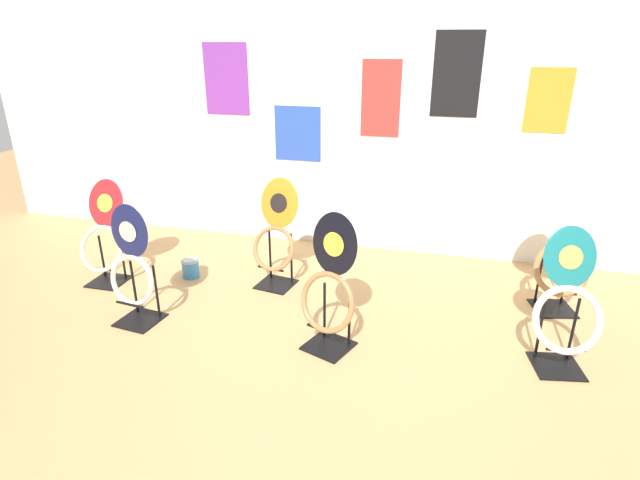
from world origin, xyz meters
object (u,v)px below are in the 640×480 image
at_px(toilet_seat_display_jazz_black, 329,291).
at_px(toilet_seat_display_navy_moon, 132,267).
at_px(toilet_seat_display_crimson_swirl, 104,239).
at_px(toilet_seat_display_white_plain, 562,255).
at_px(toilet_seat_display_teal_sax, 567,310).
at_px(paint_can, 191,268).
at_px(toilet_seat_display_orange_sun, 276,236).

bearing_deg(toilet_seat_display_jazz_black, toilet_seat_display_navy_moon, -178.55).
height_order(toilet_seat_display_crimson_swirl, toilet_seat_display_jazz_black, toilet_seat_display_jazz_black).
xyz_separation_m(toilet_seat_display_jazz_black, toilet_seat_display_navy_moon, (-1.38, -0.03, 0.02)).
relative_size(toilet_seat_display_crimson_swirl, toilet_seat_display_jazz_black, 0.92).
bearing_deg(toilet_seat_display_white_plain, toilet_seat_display_crimson_swirl, -172.73).
bearing_deg(toilet_seat_display_teal_sax, paint_can, 168.85).
height_order(toilet_seat_display_crimson_swirl, paint_can, toilet_seat_display_crimson_swirl).
relative_size(toilet_seat_display_crimson_swirl, toilet_seat_display_orange_sun, 0.96).
bearing_deg(toilet_seat_display_orange_sun, toilet_seat_display_crimson_swirl, -167.38).
bearing_deg(toilet_seat_display_orange_sun, paint_can, -174.70).
bearing_deg(toilet_seat_display_orange_sun, toilet_seat_display_navy_moon, -133.30).
bearing_deg(toilet_seat_display_teal_sax, toilet_seat_display_jazz_black, -173.77).
xyz_separation_m(toilet_seat_display_orange_sun, toilet_seat_display_white_plain, (2.11, 0.14, 0.02)).
relative_size(toilet_seat_display_teal_sax, toilet_seat_display_white_plain, 0.90).
xyz_separation_m(toilet_seat_display_crimson_swirl, toilet_seat_display_orange_sun, (1.36, 0.30, 0.05)).
height_order(toilet_seat_display_teal_sax, toilet_seat_display_navy_moon, toilet_seat_display_teal_sax).
bearing_deg(toilet_seat_display_navy_moon, paint_can, 89.24).
height_order(toilet_seat_display_navy_moon, paint_can, toilet_seat_display_navy_moon).
distance_m(toilet_seat_display_crimson_swirl, paint_can, 0.72).
bearing_deg(toilet_seat_display_navy_moon, toilet_seat_display_white_plain, 18.14).
height_order(toilet_seat_display_orange_sun, toilet_seat_display_jazz_black, toilet_seat_display_jazz_black).
distance_m(toilet_seat_display_jazz_black, paint_can, 1.57).
distance_m(toilet_seat_display_orange_sun, toilet_seat_display_teal_sax, 2.11).
relative_size(toilet_seat_display_orange_sun, toilet_seat_display_teal_sax, 1.00).
bearing_deg(toilet_seat_display_jazz_black, toilet_seat_display_crimson_swirl, 166.87).
distance_m(toilet_seat_display_teal_sax, paint_can, 2.83).
bearing_deg(toilet_seat_display_white_plain, toilet_seat_display_teal_sax, -97.04).
distance_m(toilet_seat_display_jazz_black, toilet_seat_display_navy_moon, 1.38).
distance_m(toilet_seat_display_jazz_black, toilet_seat_display_white_plain, 1.74).
relative_size(toilet_seat_display_navy_moon, toilet_seat_display_white_plain, 0.89).
height_order(toilet_seat_display_crimson_swirl, toilet_seat_display_orange_sun, toilet_seat_display_orange_sun).
height_order(toilet_seat_display_crimson_swirl, toilet_seat_display_navy_moon, toilet_seat_display_navy_moon).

